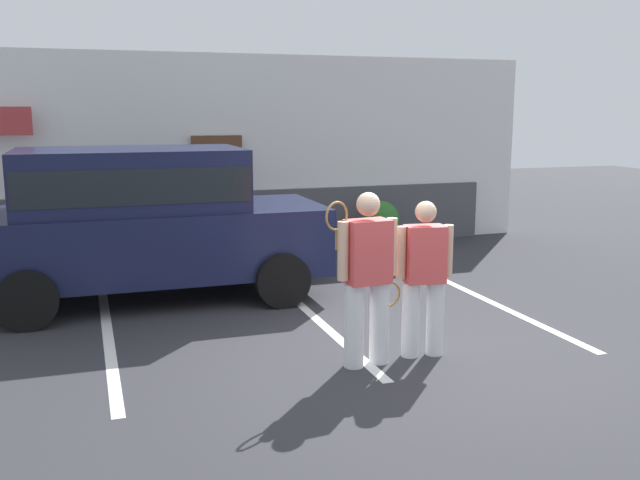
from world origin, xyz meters
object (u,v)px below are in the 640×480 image
at_px(potted_plant_by_porch, 380,223).
at_px(parked_suv, 144,216).
at_px(tennis_player_man, 367,276).
at_px(tennis_player_woman, 423,277).

bearing_deg(potted_plant_by_porch, parked_suv, -153.87).
bearing_deg(parked_suv, tennis_player_man, -59.89).
bearing_deg(tennis_player_man, tennis_player_woman, 179.77).
distance_m(tennis_player_man, potted_plant_by_porch, 6.02).
bearing_deg(tennis_player_woman, tennis_player_man, 13.17).
height_order(parked_suv, tennis_player_man, parked_suv).
bearing_deg(tennis_player_woman, potted_plant_by_porch, -101.81).
relative_size(parked_suv, tennis_player_man, 2.61).
xyz_separation_m(parked_suv, tennis_player_woman, (2.54, -3.22, -0.30)).
relative_size(parked_suv, potted_plant_by_porch, 5.08).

